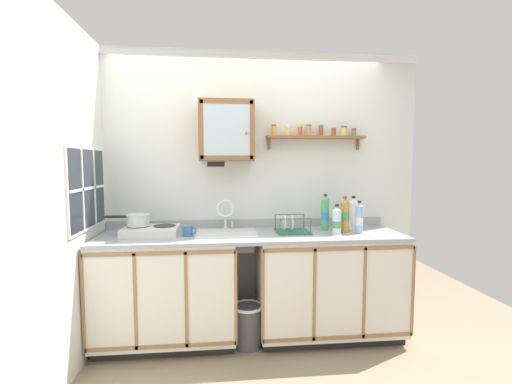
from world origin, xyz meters
TOP-DOWN VIEW (x-y plane):
  - floor at (0.00, 0.00)m, footprint 5.64×5.64m
  - back_wall at (0.00, 0.69)m, footprint 3.24×0.07m
  - side_wall_left at (-1.34, -0.27)m, footprint 0.05×3.47m
  - lower_cabinet_run at (-0.73, 0.35)m, footprint 1.17×0.65m
  - lower_cabinet_run_right at (0.68, 0.35)m, footprint 1.27×0.65m
  - countertop at (0.00, 0.35)m, footprint 2.60×0.67m
  - backsplash at (0.00, 0.66)m, footprint 2.60×0.02m
  - sink at (-0.22, 0.39)m, footprint 0.52×0.43m
  - hot_plate_stove at (-0.86, 0.38)m, footprint 0.46×0.32m
  - saucepan at (-0.97, 0.40)m, footprint 0.37×0.19m
  - bottle_juice_amber_0 at (0.82, 0.32)m, footprint 0.08×0.08m
  - bottle_water_blue_1 at (0.93, 0.29)m, footprint 0.07×0.07m
  - bottle_water_clear_2 at (0.72, 0.26)m, footprint 0.08×0.08m
  - bottle_soda_green_3 at (0.68, 0.46)m, footprint 0.07×0.07m
  - bottle_opaque_white_4 at (0.95, 0.46)m, footprint 0.08×0.08m
  - dish_rack at (0.35, 0.38)m, footprint 0.29×0.28m
  - mug at (-0.54, 0.31)m, footprint 0.12×0.09m
  - wall_cabinet at (-0.21, 0.54)m, footprint 0.48×0.28m
  - spice_shelf at (0.62, 0.60)m, footprint 0.92×0.14m
  - warning_sign at (-0.31, 0.66)m, footprint 0.19×0.01m
  - window at (-1.31, 0.24)m, footprint 0.03×0.75m
  - trash_bin at (-0.05, 0.21)m, footprint 0.27×0.27m

SIDE VIEW (x-z plane):
  - floor at x=0.00m, z-range 0.00..0.00m
  - trash_bin at x=-0.05m, z-range 0.01..0.36m
  - lower_cabinet_run_right at x=0.68m, z-range 0.00..0.91m
  - lower_cabinet_run at x=-0.73m, z-range 0.00..0.91m
  - sink at x=-0.22m, z-range 0.70..1.11m
  - countertop at x=0.00m, z-range 0.90..0.93m
  - dish_rack at x=0.35m, z-range 0.88..1.04m
  - hot_plate_stove at x=-0.86m, z-range 0.93..1.01m
  - backsplash at x=0.00m, z-range 0.93..1.01m
  - mug at x=-0.54m, z-range 0.93..1.02m
  - bottle_water_clear_2 at x=0.72m, z-range 0.92..1.18m
  - bottle_water_blue_1 at x=0.93m, z-range 0.92..1.20m
  - saucepan at x=-0.97m, z-range 1.01..1.12m
  - bottle_opaque_white_4 at x=0.95m, z-range 0.92..1.23m
  - bottle_soda_green_3 at x=0.68m, z-range 0.92..1.25m
  - bottle_juice_amber_0 at x=0.82m, z-range 0.92..1.24m
  - side_wall_left at x=-1.34m, z-range 0.00..2.58m
  - back_wall at x=0.00m, z-range 0.01..2.59m
  - window at x=-1.31m, z-range 1.02..1.67m
  - warning_sign at x=-0.31m, z-range 1.46..1.71m
  - spice_shelf at x=0.62m, z-range 1.69..1.91m
  - wall_cabinet at x=-0.21m, z-range 1.56..2.10m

